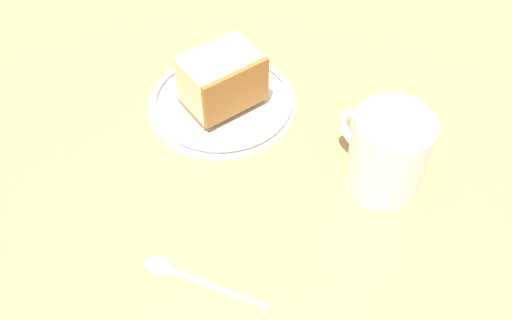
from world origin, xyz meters
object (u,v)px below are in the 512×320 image
object	(u,v)px
tea_mug	(387,152)
cake_slice	(222,81)
teaspoon	(179,272)
small_plate	(222,101)

from	to	relation	value
tea_mug	cake_slice	bearing A→B (deg)	-114.72
teaspoon	cake_slice	bearing A→B (deg)	-179.76
cake_slice	small_plate	bearing A→B (deg)	-135.23
cake_slice	teaspoon	distance (cm)	23.68
small_plate	teaspoon	distance (cm)	23.57
cake_slice	tea_mug	distance (cm)	21.09
cake_slice	tea_mug	xyz separation A→B (cm)	(8.82, 19.15, 0.62)
small_plate	cake_slice	world-z (taller)	cake_slice
cake_slice	teaspoon	bearing A→B (deg)	0.24
cake_slice	tea_mug	world-z (taller)	tea_mug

